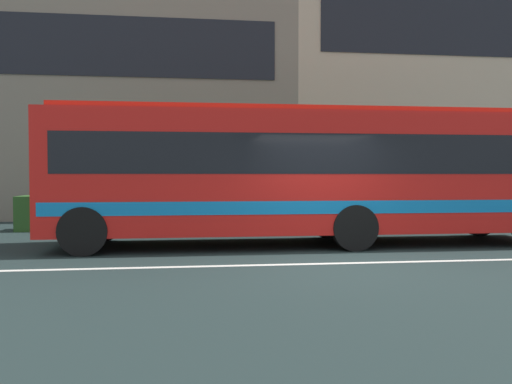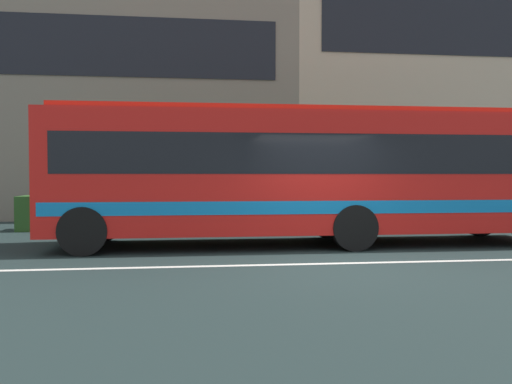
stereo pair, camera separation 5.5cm
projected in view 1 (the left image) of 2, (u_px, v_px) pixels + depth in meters
The scene contains 6 objects.
ground_plane at pixel (340, 263), 9.42m from camera, with size 160.00×160.00×0.00m, color #1F2D2C.
lane_centre_line at pixel (340, 263), 9.42m from camera, with size 60.00×0.16×0.01m, color silver.
hedge_row_far at pixel (227, 211), 15.82m from camera, with size 12.33×1.10×1.03m, color #2E5A24.
apartment_block_left at pixel (22, 89), 22.02m from camera, with size 22.56×9.03×10.75m.
apartment_block_right at pixel (493, 75), 24.70m from camera, with size 21.22×9.03×13.07m.
transit_bus at pixel (309, 171), 11.99m from camera, with size 11.92×2.61×3.15m.
Camera 1 is at (-2.72, -9.10, 1.64)m, focal length 35.67 mm.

